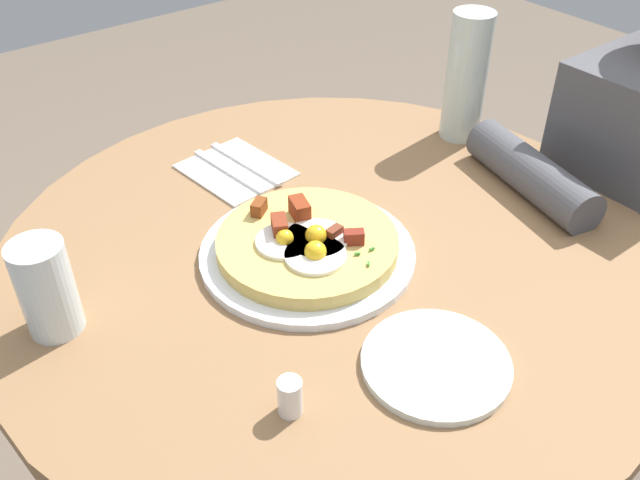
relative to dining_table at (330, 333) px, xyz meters
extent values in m
cylinder|color=olive|center=(0.00, 0.00, 0.16)|extent=(0.97, 0.97, 0.03)
cylinder|color=#333338|center=(0.00, 0.00, -0.21)|extent=(0.12, 0.12, 0.72)
cube|color=#2D2D33|center=(0.62, -0.15, -0.35)|extent=(0.32, 0.28, 0.45)
cylinder|color=#4C4C51|center=(0.34, -0.08, 0.21)|extent=(0.13, 0.27, 0.07)
cylinder|color=white|center=(-0.04, 0.00, 0.18)|extent=(0.31, 0.31, 0.01)
cylinder|color=#D5B65D|center=(-0.04, 0.00, 0.20)|extent=(0.26, 0.26, 0.02)
cylinder|color=white|center=(-0.06, -0.04, 0.22)|extent=(0.08, 0.08, 0.01)
sphere|color=yellow|center=(-0.06, -0.04, 0.22)|extent=(0.03, 0.03, 0.03)
cylinder|color=white|center=(-0.08, 0.01, 0.22)|extent=(0.08, 0.08, 0.01)
sphere|color=yellow|center=(-0.08, 0.01, 0.22)|extent=(0.02, 0.02, 0.02)
cylinder|color=white|center=(-0.04, -0.01, 0.22)|extent=(0.09, 0.09, 0.01)
sphere|color=yellow|center=(-0.04, -0.01, 0.22)|extent=(0.03, 0.03, 0.03)
cube|color=maroon|center=(-0.07, 0.03, 0.23)|extent=(0.03, 0.04, 0.03)
cube|color=brown|center=(-0.06, 0.09, 0.22)|extent=(0.03, 0.03, 0.02)
cube|color=maroon|center=(0.00, -0.05, 0.22)|extent=(0.03, 0.03, 0.02)
cube|color=brown|center=(-0.01, -0.02, 0.22)|extent=(0.03, 0.02, 0.02)
cube|color=maroon|center=(-0.02, 0.05, 0.23)|extent=(0.03, 0.04, 0.03)
cube|color=#387F2D|center=(-0.03, 0.00, 0.22)|extent=(0.01, 0.00, 0.00)
cube|color=#387F2D|center=(-0.06, 0.01, 0.22)|extent=(0.01, 0.01, 0.00)
cube|color=#387F2D|center=(0.01, -0.08, 0.22)|extent=(0.01, 0.00, 0.00)
cube|color=#387F2D|center=(-0.01, -0.07, 0.22)|extent=(0.01, 0.01, 0.00)
cube|color=#387F2D|center=(-0.02, -0.10, 0.22)|extent=(0.01, 0.01, 0.00)
cylinder|color=silver|center=(-0.05, -0.26, 0.18)|extent=(0.18, 0.18, 0.01)
cube|color=white|center=(0.00, 0.26, 0.18)|extent=(0.16, 0.18, 0.00)
cube|color=silver|center=(0.02, 0.26, 0.18)|extent=(0.03, 0.18, 0.00)
cube|color=silver|center=(-0.01, 0.26, 0.18)|extent=(0.03, 0.18, 0.00)
cylinder|color=silver|center=(-0.38, 0.08, 0.24)|extent=(0.07, 0.07, 0.13)
cylinder|color=silver|center=(0.39, 0.11, 0.29)|extent=(0.07, 0.07, 0.23)
cylinder|color=white|center=(-0.22, -0.21, 0.20)|extent=(0.03, 0.03, 0.05)
camera|label=1|loc=(-0.50, -0.62, 0.79)|focal=38.94mm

